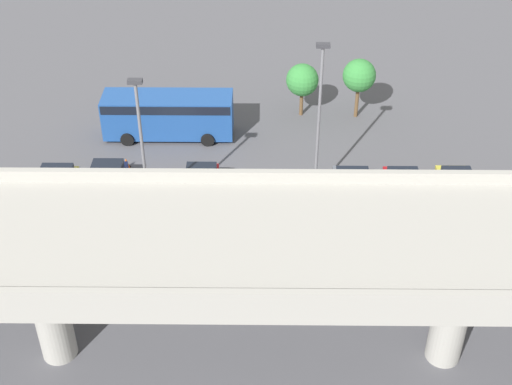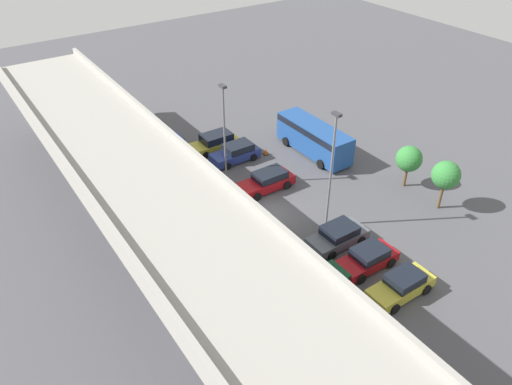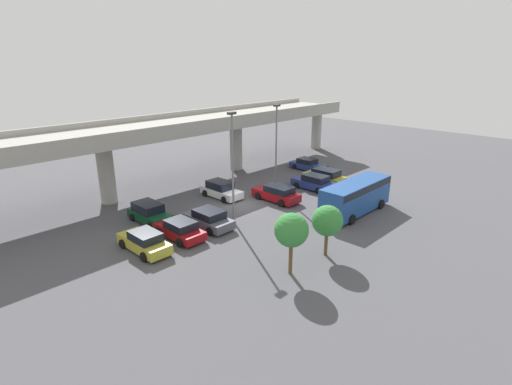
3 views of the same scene
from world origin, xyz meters
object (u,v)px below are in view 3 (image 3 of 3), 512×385
(parked_car_1, at_px, (150,213))
(tree_front_centre, at_px, (327,221))
(parked_car_5, at_px, (314,182))
(parked_car_6, at_px, (325,176))
(parked_car_2, at_px, (209,219))
(lamp_post_mid_lot, at_px, (233,161))
(parked_car_3, at_px, (221,190))
(parked_car_8, at_px, (180,230))
(parked_car_0, at_px, (144,242))
(tree_front_left, at_px, (291,230))
(shuttle_bus, at_px, (356,195))
(parked_car_4, at_px, (277,193))
(lamp_post_near_aisle, at_px, (276,142))
(parked_car_7, at_px, (308,165))
(traffic_cone, at_px, (332,194))

(parked_car_1, xyz_separation_m, tree_front_centre, (5.19, -14.02, 1.80))
(parked_car_1, xyz_separation_m, parked_car_5, (16.59, -4.70, -0.03))
(parked_car_5, height_order, parked_car_6, parked_car_5)
(parked_car_1, distance_m, parked_car_2, 5.15)
(lamp_post_mid_lot, bearing_deg, parked_car_1, 132.96)
(parked_car_3, bearing_deg, parked_car_2, -49.36)
(lamp_post_mid_lot, bearing_deg, parked_car_8, 171.87)
(parked_car_0, relative_size, parked_car_5, 1.03)
(tree_front_left, bearing_deg, parked_car_1, 96.34)
(shuttle_bus, xyz_separation_m, tree_front_left, (-12.18, -2.55, 1.32))
(parked_car_4, distance_m, parked_car_8, 11.38)
(parked_car_8, bearing_deg, parked_car_4, -89.36)
(tree_front_centre, bearing_deg, lamp_post_near_aisle, 54.70)
(lamp_post_near_aisle, bearing_deg, parked_car_7, 14.50)
(parked_car_4, bearing_deg, parked_car_3, 31.94)
(parked_car_7, bearing_deg, lamp_post_mid_lot, -72.87)
(parked_car_5, distance_m, traffic_cone, 2.89)
(parked_car_8, distance_m, traffic_cone, 16.35)
(parked_car_2, bearing_deg, parked_car_1, 31.52)
(parked_car_4, height_order, traffic_cone, parked_car_4)
(shuttle_bus, distance_m, tree_front_left, 12.52)
(parked_car_3, bearing_deg, tree_front_centre, -12.11)
(parked_car_4, height_order, parked_car_6, parked_car_4)
(tree_front_left, bearing_deg, shuttle_bus, 11.84)
(parked_car_8, bearing_deg, parked_car_3, -60.19)
(parked_car_6, distance_m, lamp_post_near_aisle, 7.46)
(parked_car_1, bearing_deg, shuttle_bus, 50.58)
(parked_car_7, xyz_separation_m, tree_front_centre, (-17.19, -14.31, 1.93))
(parked_car_0, height_order, lamp_post_near_aisle, lamp_post_near_aisle)
(parked_car_8, distance_m, shuttle_bus, 15.51)
(parked_car_5, distance_m, shuttle_bus, 7.24)
(parked_car_6, bearing_deg, parked_car_4, 90.98)
(parked_car_7, bearing_deg, parked_car_6, -33.88)
(parked_car_0, height_order, parked_car_5, parked_car_5)
(parked_car_5, xyz_separation_m, parked_car_6, (2.80, 0.54, -0.01))
(parked_car_6, bearing_deg, parked_car_0, 90.57)
(parked_car_0, relative_size, lamp_post_near_aisle, 0.52)
(lamp_post_near_aisle, relative_size, lamp_post_mid_lot, 0.96)
(parked_car_5, distance_m, parked_car_6, 2.85)
(parked_car_8, height_order, lamp_post_near_aisle, lamp_post_near_aisle)
(parked_car_2, distance_m, parked_car_4, 8.53)
(parked_car_4, bearing_deg, shuttle_bus, -160.33)
(lamp_post_mid_lot, bearing_deg, lamp_post_near_aisle, 19.60)
(parked_car_3, relative_size, lamp_post_near_aisle, 0.51)
(parked_car_0, relative_size, shuttle_bus, 0.56)
(parked_car_7, bearing_deg, lamp_post_near_aisle, -75.50)
(traffic_cone, bearing_deg, lamp_post_near_aisle, 111.33)
(parked_car_8, xyz_separation_m, shuttle_bus, (13.88, -6.85, 0.98))
(parked_car_6, relative_size, parked_car_7, 1.01)
(lamp_post_mid_lot, bearing_deg, tree_front_left, -110.45)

